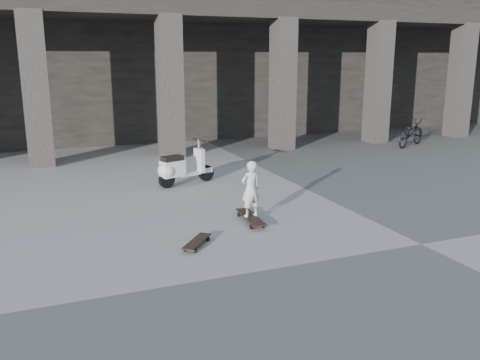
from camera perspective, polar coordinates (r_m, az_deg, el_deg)
name	(u,v)px	position (r m, az deg, el deg)	size (l,w,h in m)	color
ground	(421,244)	(8.43, 19.69, -6.81)	(90.00, 90.00, 0.00)	#4A4A48
colonnade	(181,52)	(20.34, -6.66, 14.09)	(28.00, 8.82, 6.00)	black
longboard	(251,217)	(8.96, 1.19, -4.23)	(0.34, 1.07, 0.10)	black
skateboard_spare	(197,242)	(7.88, -4.87, -6.93)	(0.62, 0.70, 0.09)	black
child	(251,189)	(8.81, 1.21, -1.02)	(0.36, 0.24, 0.99)	beige
scooter	(177,169)	(11.45, -7.05, 1.28)	(1.41, 0.69, 1.01)	black
bicycle	(411,133)	(17.46, 18.62, 5.05)	(0.59, 1.70, 0.89)	black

